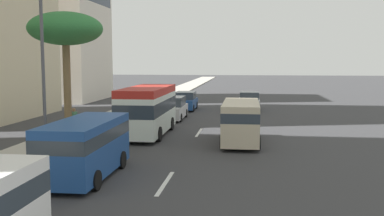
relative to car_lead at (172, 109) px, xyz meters
name	(u,v)px	position (x,y,z in m)	size (l,w,h in m)	color
ground_plane	(209,117)	(1.52, -2.73, -0.81)	(198.00, 198.00, 0.00)	#38383A
sidewalk_right	(123,115)	(1.52, 4.35, -0.73)	(162.00, 3.63, 0.15)	#B2ADA3
lane_stripe_mid	(165,183)	(-17.40, -2.73, -0.80)	(3.20, 0.16, 0.01)	silver
lane_stripe_far	(199,132)	(-5.97, -2.73, -0.80)	(3.20, 0.16, 0.01)	silver
car_lead	(172,109)	(0.00, 0.00, 0.00)	(4.57, 1.92, 1.72)	silver
car_second	(249,101)	(7.15, -5.90, -0.02)	(4.15, 1.90, 1.67)	silver
van_third	(241,120)	(-9.24, -5.37, 0.49)	(5.29, 2.05, 2.26)	beige
minibus_fourth	(148,109)	(-7.28, 0.24, 0.79)	(6.97, 2.40, 2.91)	silver
van_sixth	(85,145)	(-16.99, 0.45, 0.48)	(5.30, 2.12, 2.23)	#1E478C
car_seventh	(185,101)	(6.37, -0.11, -0.03)	(4.20, 1.93, 1.65)	#1E478C
pedestrian_near_lamp	(124,105)	(-0.64, 3.59, 0.33)	(0.38, 0.34, 1.78)	#333338
pedestrian_mid_block	(74,121)	(-9.03, 4.16, 0.24)	(0.38, 0.32, 1.64)	#333338
palm_tree	(65,30)	(-9.60, 4.27, 5.33)	(4.07, 4.07, 7.00)	brown
street_lamp	(45,56)	(-15.17, 2.83, 3.88)	(0.24, 0.97, 7.44)	#4C4C51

